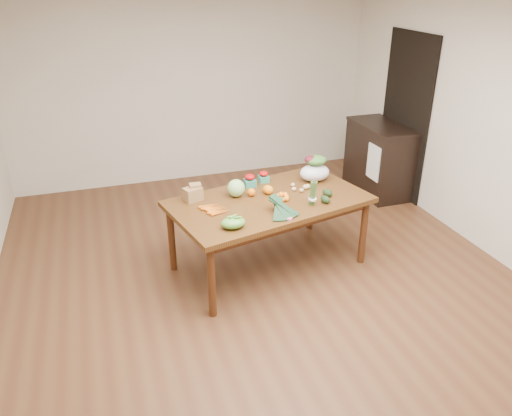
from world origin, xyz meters
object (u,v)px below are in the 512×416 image
object	(u,v)px
mandarin_cluster	(281,196)
kale_bunch	(283,208)
paper_bag	(193,193)
cabbage	(236,188)
dining_table	(269,233)
salad_bag	(315,170)
cabinet	(379,159)
asparagus_bundle	(313,193)

from	to	relation	value
mandarin_cluster	kale_bunch	world-z (taller)	kale_bunch
paper_bag	cabbage	bearing A→B (deg)	-5.02
mandarin_cluster	cabbage	bearing A→B (deg)	151.61
dining_table	paper_bag	world-z (taller)	paper_bag
salad_bag	cabinet	bearing A→B (deg)	36.29
cabinet	mandarin_cluster	world-z (taller)	cabinet
asparagus_bundle	paper_bag	bearing A→B (deg)	143.31
dining_table	salad_bag	size ratio (longest dim) A/B	5.88
dining_table	cabbage	bearing A→B (deg)	135.72
mandarin_cluster	asparagus_bundle	size ratio (longest dim) A/B	0.72
mandarin_cluster	salad_bag	bearing A→B (deg)	34.15
mandarin_cluster	kale_bunch	distance (m)	0.36
dining_table	paper_bag	bearing A→B (deg)	150.49
mandarin_cluster	salad_bag	size ratio (longest dim) A/B	0.56
paper_bag	kale_bunch	world-z (taller)	kale_bunch
cabbage	asparagus_bundle	size ratio (longest dim) A/B	0.69
cabinet	kale_bunch	bearing A→B (deg)	-139.71
cabinet	mandarin_cluster	xyz separation A→B (m)	(-1.94, -1.40, 0.32)
dining_table	cabinet	world-z (taller)	cabinet
salad_bag	paper_bag	bearing A→B (deg)	-175.88
cabbage	cabinet	bearing A→B (deg)	26.94
cabinet	cabbage	size ratio (longest dim) A/B	5.88
asparagus_bundle	salad_bag	xyz separation A→B (m)	(0.27, 0.56, -0.00)
dining_table	mandarin_cluster	xyz separation A→B (m)	(0.11, -0.04, 0.42)
paper_bag	kale_bunch	size ratio (longest dim) A/B	0.56
paper_bag	kale_bunch	distance (m)	0.92
cabinet	cabbage	world-z (taller)	cabinet
cabbage	kale_bunch	xyz separation A→B (m)	(0.29, -0.55, -0.01)
asparagus_bundle	dining_table	bearing A→B (deg)	130.84
paper_bag	dining_table	bearing A→B (deg)	-16.50
kale_bunch	asparagus_bundle	world-z (taller)	asparagus_bundle
dining_table	kale_bunch	size ratio (longest dim) A/B	4.71
dining_table	mandarin_cluster	distance (m)	0.43
dining_table	cabinet	bearing A→B (deg)	20.50
mandarin_cluster	salad_bag	world-z (taller)	salad_bag
kale_bunch	asparagus_bundle	distance (m)	0.37
dining_table	salad_bag	distance (m)	0.85
paper_bag	mandarin_cluster	bearing A→B (deg)	-16.99
paper_bag	cabbage	xyz separation A→B (m)	(0.42, -0.04, 0.01)
dining_table	salad_bag	world-z (taller)	salad_bag
dining_table	cabinet	xyz separation A→B (m)	(2.05, 1.36, 0.10)
paper_bag	mandarin_cluster	distance (m)	0.85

